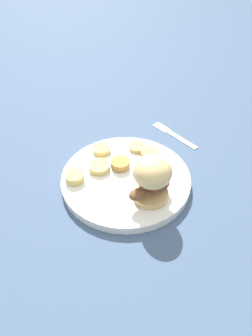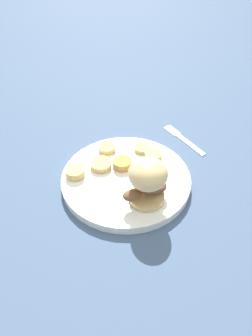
{
  "view_description": "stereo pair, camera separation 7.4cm",
  "coord_description": "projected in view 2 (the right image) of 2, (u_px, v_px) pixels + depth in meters",
  "views": [
    {
      "loc": [
        0.31,
        0.46,
        0.55
      ],
      "look_at": [
        0.0,
        0.0,
        0.05
      ],
      "focal_mm": 35.0,
      "sensor_mm": 36.0,
      "label": 1
    },
    {
      "loc": [
        0.24,
        0.49,
        0.55
      ],
      "look_at": [
        0.0,
        0.0,
        0.05
      ],
      "focal_mm": 35.0,
      "sensor_mm": 36.0,
      "label": 2
    }
  ],
  "objects": [
    {
      "name": "ground_plane",
      "position": [
        126.0,
        182.0,
        0.78
      ],
      "size": [
        4.0,
        4.0,
        0.0
      ],
      "primitive_type": "plane",
      "color": "#3D5170"
    },
    {
      "name": "dinner_plate",
      "position": [
        126.0,
        179.0,
        0.77
      ],
      "size": [
        0.3,
        0.3,
        0.02
      ],
      "color": "white",
      "rests_on": "ground_plane"
    },
    {
      "name": "sandwich",
      "position": [
        148.0,
        180.0,
        0.67
      ],
      "size": [
        0.11,
        0.08,
        0.1
      ],
      "color": "tan",
      "rests_on": "dinner_plate"
    },
    {
      "name": "potato_round_0",
      "position": [
        101.0,
        164.0,
        0.78
      ],
      "size": [
        0.05,
        0.05,
        0.01
      ],
      "primitive_type": "cylinder",
      "color": "#DBB766",
      "rests_on": "dinner_plate"
    },
    {
      "name": "potato_round_1",
      "position": [
        153.0,
        156.0,
        0.8
      ],
      "size": [
        0.04,
        0.04,
        0.02
      ],
      "primitive_type": "cylinder",
      "color": "#DBB766",
      "rests_on": "dinner_plate"
    },
    {
      "name": "potato_round_2",
      "position": [
        106.0,
        148.0,
        0.83
      ],
      "size": [
        0.05,
        0.05,
        0.01
      ],
      "primitive_type": "cylinder",
      "color": "#DBB766",
      "rests_on": "dinner_plate"
    },
    {
      "name": "potato_round_3",
      "position": [
        122.0,
        163.0,
        0.78
      ],
      "size": [
        0.05,
        0.05,
        0.02
      ],
      "primitive_type": "cylinder",
      "color": "#BC8942",
      "rests_on": "dinner_plate"
    },
    {
      "name": "potato_round_4",
      "position": [
        143.0,
        148.0,
        0.83
      ],
      "size": [
        0.04,
        0.04,
        0.01
      ],
      "primitive_type": "cylinder",
      "color": "#DBB766",
      "rests_on": "dinner_plate"
    },
    {
      "name": "potato_round_5",
      "position": [
        75.0,
        172.0,
        0.76
      ],
      "size": [
        0.04,
        0.04,
        0.02
      ],
      "primitive_type": "cylinder",
      "color": "#DBB766",
      "rests_on": "dinner_plate"
    },
    {
      "name": "fork",
      "position": [
        184.0,
        139.0,
        0.9
      ],
      "size": [
        0.04,
        0.16,
        0.0
      ],
      "color": "silver",
      "rests_on": "ground_plane"
    }
  ]
}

